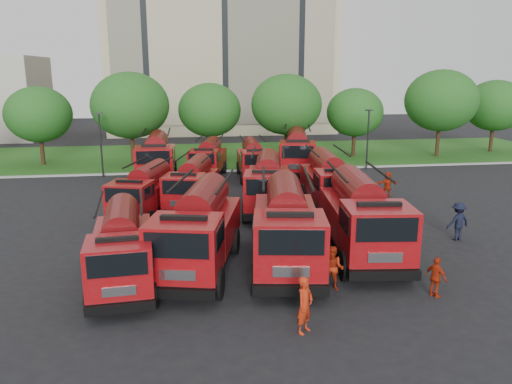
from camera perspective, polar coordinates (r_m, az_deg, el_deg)
ground at (r=24.93m, az=0.37°, el=-5.69°), size 140.00×140.00×0.00m
lawn at (r=50.05m, az=-4.18°, el=4.22°), size 70.00×16.00×0.12m
curb at (r=42.10m, az=-3.35°, el=2.44°), size 70.00×0.30×0.14m
apartment_building at (r=71.52m, az=-4.08°, el=17.06°), size 30.00×14.18×25.00m
tree_1 at (r=48.02m, az=-23.60°, el=8.12°), size 5.71×5.71×6.98m
tree_2 at (r=45.05m, az=-14.20°, el=9.57°), size 6.72×6.72×8.22m
tree_3 at (r=47.45m, az=-5.31°, el=9.30°), size 5.88×5.88×7.19m
tree_4 at (r=46.83m, az=3.49°, el=9.94°), size 6.55×6.55×8.01m
tree_5 at (r=49.75m, az=11.25°, el=8.91°), size 5.46×5.46×6.68m
tree_6 at (r=51.57m, az=20.41°, el=9.76°), size 6.89×6.89×8.42m
tree_7 at (r=56.93m, az=25.66°, el=8.89°), size 6.05×6.05×7.39m
lamp_post_0 at (r=41.30m, az=-17.34°, el=5.59°), size 0.60×0.25×5.11m
lamp_post_1 at (r=43.67m, az=12.67°, el=6.29°), size 0.60×0.25×5.11m
fire_truck_0 at (r=20.38m, az=-15.08°, el=-6.15°), size 2.84×6.81×3.03m
fire_truck_1 at (r=21.19m, az=-6.57°, el=-4.26°), size 4.38×8.16×3.53m
fire_truck_2 at (r=21.37m, az=3.51°, el=-3.96°), size 3.94×8.20×3.58m
fire_truck_3 at (r=23.16m, az=12.01°, el=-2.80°), size 3.66×8.21×3.62m
fire_truck_4 at (r=29.65m, az=-12.64°, el=0.09°), size 3.92×6.77×2.92m
fire_truck_5 at (r=30.86m, az=-7.29°, el=0.89°), size 3.73×6.87×2.97m
fire_truck_6 at (r=29.98m, az=1.35°, el=0.99°), size 3.85×7.67×3.34m
fire_truck_7 at (r=30.63m, az=8.41°, el=1.15°), size 3.21×7.61×3.38m
fire_truck_8 at (r=39.21m, az=-11.30°, el=3.90°), size 2.95×7.82×3.54m
fire_truck_9 at (r=39.90m, az=-5.46°, el=3.83°), size 3.51×6.76×2.94m
fire_truck_10 at (r=39.33m, az=-0.31°, el=3.75°), size 2.59×6.54×2.94m
fire_truck_11 at (r=40.90m, az=4.72°, el=4.54°), size 4.34×8.24×3.57m
firefighter_0 at (r=16.94m, az=5.53°, el=-15.62°), size 0.86×0.86×1.91m
firefighter_1 at (r=19.97m, az=8.69°, el=-10.96°), size 0.97×0.85×1.75m
firefighter_2 at (r=20.32m, az=19.71°, el=-11.20°), size 0.88×1.06×1.57m
firefighter_3 at (r=27.15m, az=21.91°, el=-5.08°), size 1.36×0.88×1.94m
firefighter_4 at (r=28.87m, az=-14.68°, el=-3.42°), size 0.87×0.84×1.50m
firefighter_5 at (r=34.77m, az=14.71°, el=-0.53°), size 1.63×0.77×1.72m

